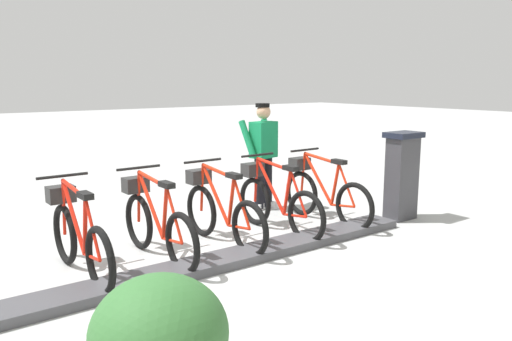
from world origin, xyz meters
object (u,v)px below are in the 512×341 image
Objects in this scene: bike_docked_3 at (156,222)px; bike_docked_1 at (276,201)px; bike_docked_0 at (323,192)px; bike_docked_2 at (220,211)px; bike_docked_4 at (78,236)px; payment_kiosk at (402,174)px; worker_near_rack at (263,152)px.

bike_docked_1 is at bearing -90.00° from bike_docked_3.
bike_docked_2 is (0.00, 1.74, 0.00)m from bike_docked_0.
bike_docked_1 is 1.00× the size of bike_docked_3.
bike_docked_1 is at bearing -90.00° from bike_docked_4.
bike_docked_0 is 1.00× the size of bike_docked_3.
payment_kiosk reaches higher than bike_docked_4.
worker_near_rack is at bearing -70.95° from bike_docked_4.
payment_kiosk reaches higher than bike_docked_3.
bike_docked_0 is 3.47m from bike_docked_4.
payment_kiosk is 0.77× the size of worker_near_rack.
bike_docked_0 and bike_docked_1 have the same top height.
bike_docked_0 and bike_docked_4 have the same top height.
bike_docked_0 is (0.57, 1.02, -0.24)m from payment_kiosk.
worker_near_rack is (1.12, -1.51, 0.48)m from bike_docked_2.
payment_kiosk is at bearing -119.35° from bike_docked_0.
bike_docked_1 is 2.60m from bike_docked_4.
bike_docked_4 is 1.04× the size of worker_near_rack.
worker_near_rack reaches higher than bike_docked_4.
bike_docked_1 is 1.00× the size of bike_docked_2.
bike_docked_0 is 2.60m from bike_docked_3.
bike_docked_1 is at bearing 90.00° from bike_docked_0.
bike_docked_3 is at bearing 90.00° from bike_docked_0.
bike_docked_0 is 0.87m from bike_docked_1.
bike_docked_1 is (0.57, 1.88, -0.24)m from payment_kiosk.
payment_kiosk is 1.19m from bike_docked_0.
payment_kiosk is at bearing -98.97° from bike_docked_3.
bike_docked_3 is at bearing 115.24° from worker_near_rack.
worker_near_rack reaches higher than bike_docked_1.
worker_near_rack reaches higher than payment_kiosk.
bike_docked_3 is (0.00, 2.60, 0.00)m from bike_docked_0.
worker_near_rack is at bearing -64.76° from bike_docked_3.
bike_docked_0 is 1.00× the size of bike_docked_2.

